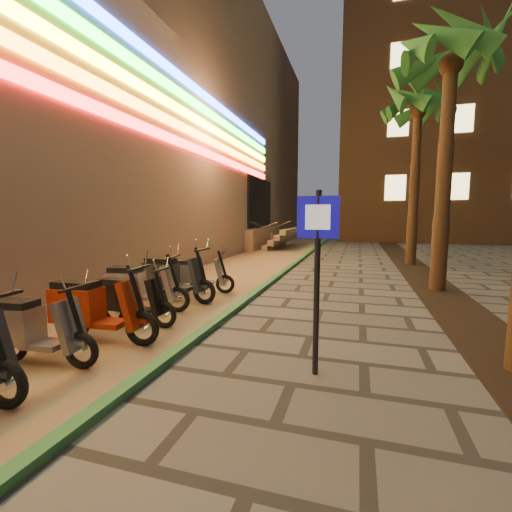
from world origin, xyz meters
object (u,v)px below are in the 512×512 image
(scooter_4, at_px, (30,329))
(scooter_7, at_px, (138,287))
(scooter_5, at_px, (92,308))
(pedestrian_sign, at_px, (317,257))
(scooter_8, at_px, (171,277))
(scooter_9, at_px, (196,275))
(scooter_6, at_px, (128,299))

(scooter_4, height_order, scooter_7, scooter_7)
(scooter_5, relative_size, scooter_7, 1.03)
(pedestrian_sign, bearing_deg, scooter_8, 143.38)
(scooter_8, relative_size, scooter_9, 1.17)
(scooter_6, distance_m, scooter_9, 2.68)
(scooter_8, bearing_deg, scooter_5, -81.28)
(scooter_4, height_order, scooter_6, scooter_4)
(pedestrian_sign, height_order, scooter_8, pedestrian_sign)
(pedestrian_sign, xyz_separation_m, scooter_6, (-3.51, 1.01, -1.00))
(scooter_5, relative_size, scooter_6, 1.15)
(scooter_7, relative_size, scooter_9, 1.10)
(scooter_5, xyz_separation_m, scooter_7, (-0.38, 1.69, -0.02))
(scooter_6, bearing_deg, scooter_7, 112.62)
(pedestrian_sign, height_order, scooter_6, pedestrian_sign)
(scooter_5, xyz_separation_m, scooter_9, (-0.01, 3.58, -0.06))
(scooter_8, bearing_deg, scooter_6, -80.37)
(scooter_6, bearing_deg, scooter_4, -95.61)
(scooter_8, bearing_deg, scooter_4, -85.47)
(scooter_7, distance_m, scooter_8, 1.01)
(scooter_4, bearing_deg, scooter_5, 72.69)
(scooter_9, bearing_deg, scooter_6, -104.06)
(pedestrian_sign, bearing_deg, scooter_7, 155.55)
(scooter_4, xyz_separation_m, scooter_5, (0.20, 0.90, 0.06))
(pedestrian_sign, distance_m, scooter_7, 4.36)
(scooter_5, distance_m, scooter_9, 3.58)
(scooter_6, bearing_deg, scooter_5, -88.15)
(scooter_9, bearing_deg, scooter_8, -115.30)
(scooter_4, relative_size, scooter_9, 1.02)
(scooter_6, relative_size, scooter_7, 0.90)
(scooter_9, bearing_deg, pedestrian_sign, -60.13)
(scooter_4, bearing_deg, pedestrian_sign, 7.09)
(scooter_5, bearing_deg, scooter_4, -106.54)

